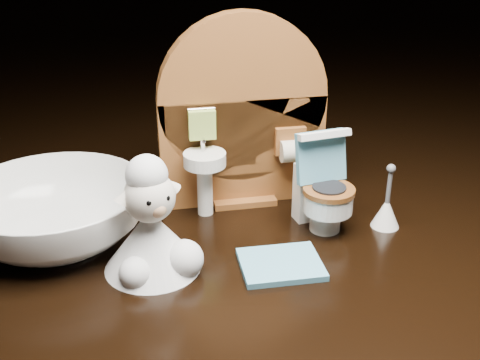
{
  "coord_description": "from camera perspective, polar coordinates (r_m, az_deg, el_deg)",
  "views": [
    {
      "loc": [
        -0.09,
        -0.36,
        0.22
      ],
      "look_at": [
        -0.01,
        0.01,
        0.05
      ],
      "focal_mm": 45.0,
      "sensor_mm": 36.0,
      "label": 1
    }
  ],
  "objects": [
    {
      "name": "toy_toilet",
      "position": [
        0.45,
        7.82,
        -1.16
      ],
      "size": [
        0.04,
        0.05,
        0.07
      ],
      "rotation": [
        0.0,
        0.0,
        0.15
      ],
      "color": "white",
      "rests_on": "ground"
    },
    {
      "name": "toilet_brush",
      "position": [
        0.46,
        13.71,
        -2.81
      ],
      "size": [
        0.02,
        0.02,
        0.05
      ],
      "color": "white",
      "rests_on": "ground"
    },
    {
      "name": "backdrop_panel",
      "position": [
        0.46,
        0.17,
        5.41
      ],
      "size": [
        0.13,
        0.05,
        0.15
      ],
      "color": "brown",
      "rests_on": "ground"
    },
    {
      "name": "bath_mat",
      "position": [
        0.41,
        3.89,
        -7.98
      ],
      "size": [
        0.05,
        0.05,
        0.0
      ],
      "primitive_type": "cube",
      "rotation": [
        0.0,
        0.0,
        -0.02
      ],
      "color": "#5499B4",
      "rests_on": "ground"
    },
    {
      "name": "ceramic_bowl",
      "position": [
        0.45,
        -17.14,
        -3.08
      ],
      "size": [
        0.15,
        0.15,
        0.04
      ],
      "primitive_type": "imported",
      "rotation": [
        0.0,
        0.0,
        0.13
      ],
      "color": "white",
      "rests_on": "ground"
    },
    {
      "name": "plush_lamb",
      "position": [
        0.39,
        -8.32,
        -4.8
      ],
      "size": [
        0.06,
        0.06,
        0.08
      ],
      "rotation": [
        0.0,
        0.0,
        0.35
      ],
      "color": "silver",
      "rests_on": "ground"
    }
  ]
}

